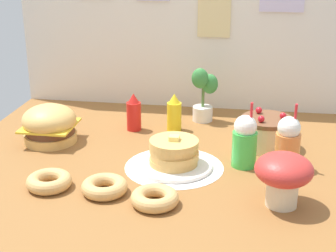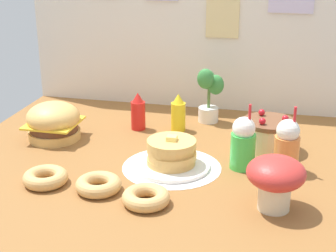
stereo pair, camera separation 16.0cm
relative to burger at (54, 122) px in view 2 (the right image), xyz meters
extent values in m
cube|color=brown|center=(0.62, -0.17, -0.11)|extent=(2.05, 1.76, 0.02)
cube|color=silver|center=(0.62, 0.70, 0.45)|extent=(2.05, 0.03, 1.10)
cube|color=beige|center=(0.78, 0.68, 0.46)|extent=(0.19, 0.01, 0.22)
cylinder|color=white|center=(0.68, -0.21, -0.09)|extent=(0.46, 0.46, 0.00)
cylinder|color=#DBA859|center=(0.00, 0.00, -0.07)|extent=(0.27, 0.27, 0.05)
cylinder|color=#59331E|center=(0.00, 0.00, -0.03)|extent=(0.25, 0.25, 0.04)
cube|color=yellow|center=(0.00, 0.00, -0.01)|extent=(0.26, 0.26, 0.01)
ellipsoid|color=#E5B260|center=(0.00, 0.00, 0.03)|extent=(0.28, 0.28, 0.16)
cylinder|color=white|center=(0.68, -0.21, -0.08)|extent=(0.36, 0.36, 0.02)
cylinder|color=#E0AD5B|center=(0.68, -0.21, -0.06)|extent=(0.22, 0.22, 0.03)
cylinder|color=#E0AD5B|center=(0.69, -0.21, -0.03)|extent=(0.22, 0.22, 0.03)
cylinder|color=#E0AD5B|center=(0.68, -0.21, 0.00)|extent=(0.22, 0.22, 0.03)
cylinder|color=#E0AD5B|center=(0.68, -0.21, 0.03)|extent=(0.23, 0.23, 0.03)
cube|color=#F7E072|center=(0.68, -0.21, 0.05)|extent=(0.05, 0.05, 0.02)
cylinder|color=beige|center=(1.11, 0.11, -0.03)|extent=(0.25, 0.25, 0.14)
cylinder|color=brown|center=(1.11, 0.11, 0.05)|extent=(0.26, 0.26, 0.02)
sphere|color=red|center=(1.18, 0.10, 0.08)|extent=(0.03, 0.03, 0.03)
sphere|color=red|center=(1.06, 0.17, 0.08)|extent=(0.03, 0.03, 0.03)
sphere|color=red|center=(1.07, 0.04, 0.08)|extent=(0.03, 0.03, 0.03)
cylinder|color=red|center=(0.39, 0.24, -0.02)|extent=(0.08, 0.08, 0.16)
cone|color=red|center=(0.39, 0.24, 0.09)|extent=(0.06, 0.06, 0.05)
cylinder|color=yellow|center=(0.61, 0.27, -0.02)|extent=(0.08, 0.08, 0.16)
cone|color=yellow|center=(0.61, 0.27, 0.09)|extent=(0.06, 0.06, 0.05)
cylinder|color=green|center=(1.00, -0.14, -0.01)|extent=(0.12, 0.12, 0.17)
sphere|color=white|center=(1.00, -0.14, 0.10)|extent=(0.10, 0.10, 0.10)
cylinder|color=red|center=(1.02, -0.14, 0.14)|extent=(0.01, 0.03, 0.17)
cylinder|color=orange|center=(1.20, -0.12, -0.01)|extent=(0.12, 0.12, 0.17)
sphere|color=white|center=(1.20, -0.12, 0.10)|extent=(0.10, 0.10, 0.10)
cylinder|color=red|center=(1.22, -0.12, 0.14)|extent=(0.01, 0.03, 0.17)
torus|color=tan|center=(0.19, -0.49, -0.07)|extent=(0.19, 0.19, 0.06)
torus|color=#D89ED8|center=(0.19, -0.49, -0.06)|extent=(0.19, 0.19, 0.05)
torus|color=tan|center=(0.43, -0.50, -0.07)|extent=(0.19, 0.19, 0.06)
torus|color=#8CCC8C|center=(0.43, -0.50, -0.06)|extent=(0.19, 0.19, 0.05)
torus|color=tan|center=(0.66, -0.57, -0.07)|extent=(0.19, 0.19, 0.06)
torus|color=brown|center=(0.66, -0.57, -0.06)|extent=(0.19, 0.19, 0.05)
cylinder|color=white|center=(0.75, 0.45, -0.05)|extent=(0.12, 0.12, 0.08)
cylinder|color=#4C7238|center=(0.75, 0.45, 0.06)|extent=(0.02, 0.02, 0.15)
ellipsoid|color=#38843D|center=(0.79, 0.46, 0.12)|extent=(0.09, 0.06, 0.12)
ellipsoid|color=#38843D|center=(0.73, 0.48, 0.15)|extent=(0.09, 0.06, 0.12)
ellipsoid|color=#38843D|center=(0.73, 0.42, 0.17)|extent=(0.09, 0.06, 0.12)
cylinder|color=beige|center=(1.16, -0.49, -0.04)|extent=(0.13, 0.13, 0.10)
ellipsoid|color=red|center=(1.16, -0.49, 0.06)|extent=(0.23, 0.23, 0.13)
camera|label=1|loc=(1.00, -2.35, 0.92)|focal=54.83mm
camera|label=2|loc=(1.16, -2.32, 0.92)|focal=54.83mm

